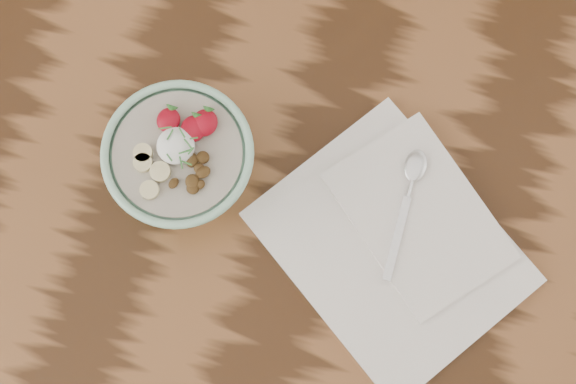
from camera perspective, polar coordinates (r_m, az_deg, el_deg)
name	(u,v)px	position (r cm, az deg, el deg)	size (l,w,h in cm)	color
table	(133,244)	(106.17, -10.94, -3.67)	(160.00, 90.00, 75.00)	#351D0D
breakfast_bowl	(181,161)	(91.80, -7.58, 2.22)	(16.89, 16.89, 11.22)	#96CAAC
napkin	(397,240)	(95.04, 7.77, -3.43)	(36.62, 35.35, 1.76)	white
spoon	(411,184)	(95.16, 8.74, 0.59)	(2.71, 16.05, 0.84)	silver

